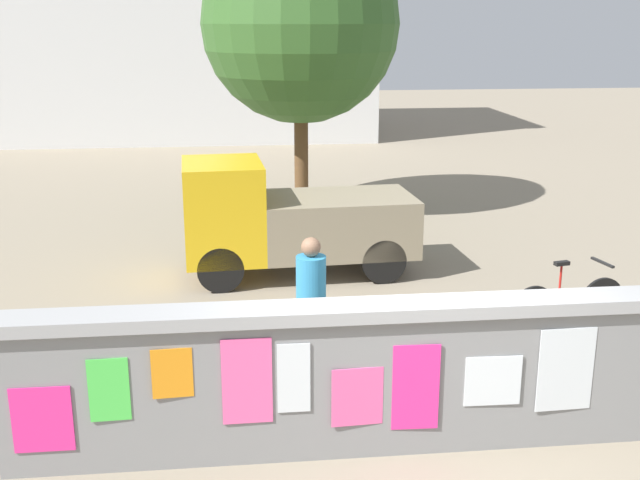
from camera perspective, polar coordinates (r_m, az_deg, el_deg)
The scene contains 8 objects.
ground at distance 15.11m, azimuth 0.11°, elevation 0.76°, with size 60.00×60.00×0.00m, color gray.
poster_wall at distance 7.41m, azimuth 7.10°, elevation -9.70°, with size 7.79×0.42×1.48m.
auto_rickshaw_truck at distance 12.26m, azimuth -2.43°, elevation 1.50°, with size 3.68×1.71×1.85m.
motorcycle at distance 9.00m, azimuth 12.44°, elevation -7.28°, with size 1.89×0.60×0.87m.
bicycle_near at distance 10.70m, azimuth 17.72°, elevation -4.45°, with size 1.68×0.51×0.95m.
person_walking at distance 8.79m, azimuth -0.66°, elevation -3.79°, with size 0.47×0.47×1.62m.
tree_roadside at distance 15.92m, azimuth -1.45°, elevation 15.55°, with size 3.92×3.92×5.82m.
building_background at distance 28.46m, azimuth -10.62°, elevation 15.40°, with size 13.59×6.96×7.61m.
Camera 1 is at (-1.63, -6.49, 3.95)m, focal length 43.67 mm.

